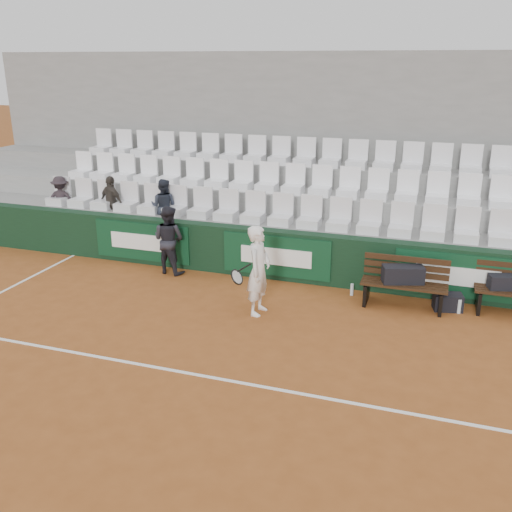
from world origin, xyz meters
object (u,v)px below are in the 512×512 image
at_px(spectator_a, 59,181).
at_px(spectator_b, 110,183).
at_px(bench_left, 403,295).
at_px(water_bottle_far, 459,306).
at_px(tennis_player, 259,270).
at_px(spectator_c, 163,186).
at_px(sports_bag_right, 505,282).
at_px(sports_bag_ground, 448,302).
at_px(water_bottle_near, 352,290).
at_px(sports_bag_left, 403,274).
at_px(ball_kid, 169,240).

xyz_separation_m(spectator_a, spectator_b, (1.36, 0.00, 0.05)).
xyz_separation_m(bench_left, water_bottle_far, (0.96, 0.04, -0.09)).
relative_size(water_bottle_far, tennis_player, 0.17).
xyz_separation_m(water_bottle_far, spectator_c, (-6.27, 1.13, 1.48)).
xyz_separation_m(sports_bag_right, sports_bag_ground, (-0.89, -0.17, -0.43)).
relative_size(water_bottle_near, water_bottle_far, 0.86).
xyz_separation_m(sports_bag_right, spectator_b, (-8.29, 0.87, 1.02)).
bearing_deg(spectator_a, tennis_player, 135.39).
bearing_deg(spectator_c, water_bottle_near, 161.83).
distance_m(sports_bag_right, water_bottle_far, 0.87).
relative_size(sports_bag_ground, water_bottle_far, 1.86).
bearing_deg(water_bottle_near, spectator_a, 172.49).
xyz_separation_m(sports_bag_ground, water_bottle_far, (0.19, -0.09, -0.02)).
bearing_deg(spectator_c, sports_bag_left, 161.81).
bearing_deg(sports_bag_ground, ball_kid, 178.57).
xyz_separation_m(sports_bag_right, spectator_c, (-6.97, 0.87, 1.03)).
height_order(sports_bag_left, spectator_a, spectator_a).
bearing_deg(spectator_a, ball_kid, 141.36).
relative_size(sports_bag_left, sports_bag_ground, 1.46).
distance_m(bench_left, water_bottle_near, 0.99).
bearing_deg(ball_kid, spectator_a, -5.96).
relative_size(sports_bag_left, spectator_b, 0.60).
xyz_separation_m(sports_bag_ground, spectator_a, (-8.76, 1.05, 1.40)).
relative_size(bench_left, spectator_c, 1.23).
xyz_separation_m(sports_bag_left, sports_bag_right, (1.70, 0.25, -0.03)).
relative_size(tennis_player, spectator_b, 1.32).
relative_size(ball_kid, spectator_b, 1.19).
bearing_deg(sports_bag_right, spectator_c, 172.87).
relative_size(sports_bag_ground, spectator_c, 0.40).
distance_m(tennis_player, spectator_b, 4.87).
distance_m(bench_left, ball_kid, 4.79).
xyz_separation_m(spectator_b, spectator_c, (1.31, 0.00, 0.01)).
height_order(bench_left, water_bottle_near, bench_left).
relative_size(sports_bag_left, spectator_a, 0.65).
bearing_deg(water_bottle_near, sports_bag_ground, -3.93).
relative_size(sports_bag_right, spectator_b, 0.45).
bearing_deg(water_bottle_near, sports_bag_right, 1.24).
distance_m(water_bottle_near, spectator_b, 5.94).
height_order(sports_bag_ground, tennis_player, tennis_player).
xyz_separation_m(water_bottle_near, water_bottle_far, (1.91, -0.20, 0.02)).
distance_m(sports_bag_ground, spectator_c, 6.34).
bearing_deg(water_bottle_far, tennis_player, -161.79).
relative_size(sports_bag_right, water_bottle_near, 2.37).
relative_size(ball_kid, spectator_a, 1.29).
bearing_deg(spectator_b, ball_kid, 172.53).
distance_m(water_bottle_near, tennis_player, 2.04).
bearing_deg(water_bottle_far, sports_bag_ground, 155.62).
xyz_separation_m(sports_bag_right, tennis_player, (-4.03, -1.36, 0.22)).
height_order(sports_bag_right, spectator_a, spectator_a).
bearing_deg(sports_bag_ground, sports_bag_left, -174.46).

